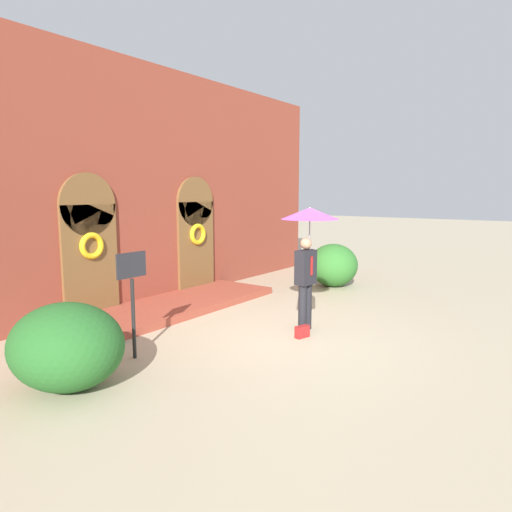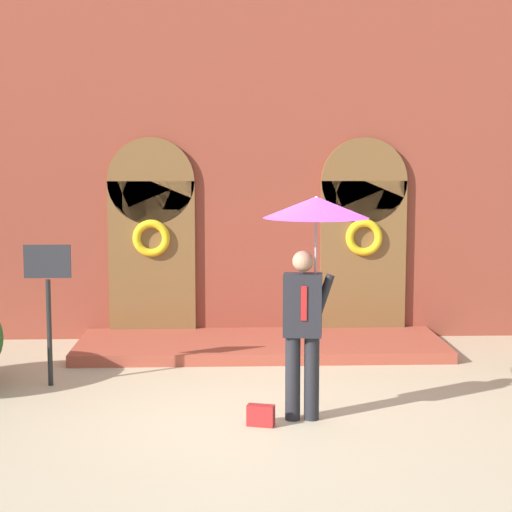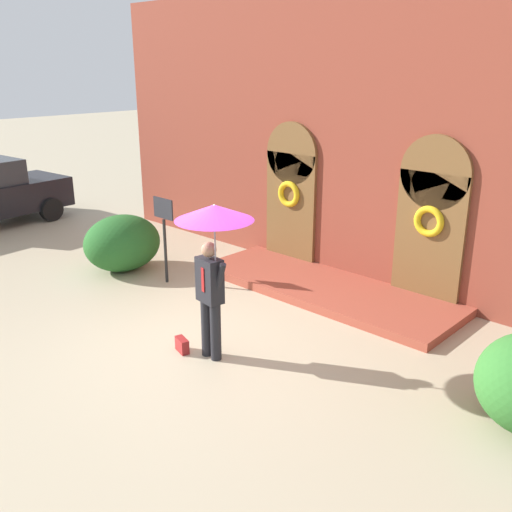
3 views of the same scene
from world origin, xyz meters
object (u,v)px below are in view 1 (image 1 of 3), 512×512
(person_with_umbrella, at_px, (309,231))
(sign_post, at_px, (132,287))
(handbag, at_px, (302,332))
(shrub_left, at_px, (67,346))
(shrub_right, at_px, (333,265))

(person_with_umbrella, xyz_separation_m, sign_post, (-3.03, 1.47, -0.75))
(handbag, distance_m, shrub_left, 4.07)
(person_with_umbrella, relative_size, sign_post, 1.37)
(handbag, bearing_deg, sign_post, 162.49)
(handbag, relative_size, sign_post, 0.16)
(shrub_left, bearing_deg, handbag, -21.96)
(sign_post, relative_size, shrub_left, 1.05)
(person_with_umbrella, height_order, sign_post, person_with_umbrella)
(shrub_right, bearing_deg, handbag, -160.42)
(shrub_right, bearing_deg, sign_post, 179.53)
(sign_post, xyz_separation_m, shrub_right, (7.02, -0.06, -0.56))
(handbag, xyz_separation_m, shrub_left, (-3.75, 1.51, 0.48))
(handbag, distance_m, shrub_right, 4.83)
(shrub_left, bearing_deg, person_with_umbrella, -16.99)
(shrub_left, xyz_separation_m, shrub_right, (8.28, 0.10, 0.02))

